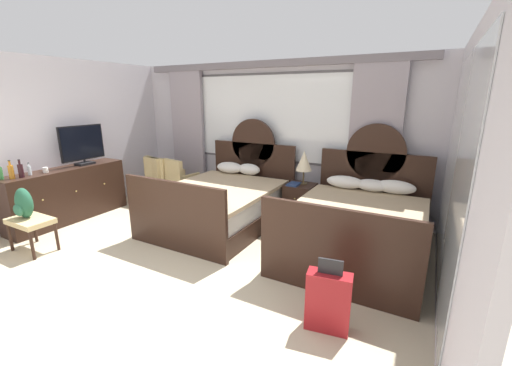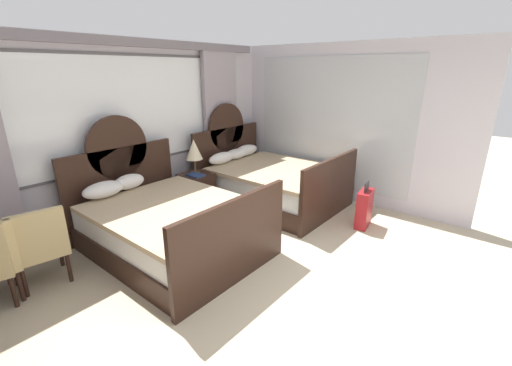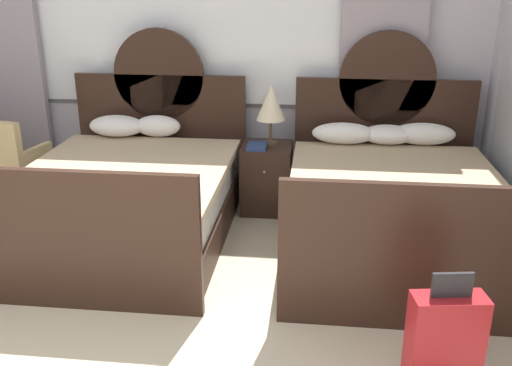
# 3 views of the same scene
# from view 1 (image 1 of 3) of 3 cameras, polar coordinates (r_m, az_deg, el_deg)

# --- Properties ---
(ground_plane) EXTENTS (24.00, 24.00, 0.00)m
(ground_plane) POSITION_cam_1_polar(r_m,az_deg,el_deg) (3.84, -23.84, -19.00)
(ground_plane) COLOR #BCAD8E
(wall_back_window) EXTENTS (5.83, 0.22, 2.70)m
(wall_back_window) POSITION_cam_1_polar(r_m,az_deg,el_deg) (6.10, 2.47, 9.00)
(wall_back_window) COLOR silver
(wall_back_window) RESTS_ON ground_plane
(wall_left) EXTENTS (0.07, 4.22, 2.70)m
(wall_left) POSITION_cam_1_polar(r_m,az_deg,el_deg) (6.57, -30.76, 6.68)
(wall_left) COLOR silver
(wall_left) RESTS_ON ground_plane
(wall_right_mirror) EXTENTS (0.08, 4.22, 2.70)m
(wall_right_mirror) POSITION_cam_1_polar(r_m,az_deg,el_deg) (3.46, 32.43, 0.65)
(wall_right_mirror) COLOR silver
(wall_right_mirror) RESTS_ON ground_plane
(bed_near_window) EXTENTS (1.70, 2.26, 1.67)m
(bed_near_window) POSITION_cam_1_polar(r_m,az_deg,el_deg) (5.40, -6.00, -3.38)
(bed_near_window) COLOR black
(bed_near_window) RESTS_ON ground_plane
(bed_near_mirror) EXTENTS (1.70, 2.26, 1.67)m
(bed_near_mirror) POSITION_cam_1_polar(r_m,az_deg,el_deg) (4.60, 17.44, -7.30)
(bed_near_mirror) COLOR black
(bed_near_mirror) RESTS_ON ground_plane
(nightstand_between_beds) EXTENTS (0.47, 0.49, 0.65)m
(nightstand_between_beds) POSITION_cam_1_polar(r_m,az_deg,el_deg) (5.53, 7.74, -3.48)
(nightstand_between_beds) COLOR black
(nightstand_between_beds) RESTS_ON ground_plane
(table_lamp_on_nightstand) EXTENTS (0.27, 0.27, 0.56)m
(table_lamp_on_nightstand) POSITION_cam_1_polar(r_m,az_deg,el_deg) (5.38, 8.49, 3.81)
(table_lamp_on_nightstand) COLOR brown
(table_lamp_on_nightstand) RESTS_ON nightstand_between_beds
(book_on_nightstand) EXTENTS (0.18, 0.26, 0.03)m
(book_on_nightstand) POSITION_cam_1_polar(r_m,az_deg,el_deg) (5.38, 6.70, -0.21)
(book_on_nightstand) COLOR navy
(book_on_nightstand) RESTS_ON nightstand_between_beds
(dresser_minibar) EXTENTS (0.51, 1.95, 0.91)m
(dresser_minibar) POSITION_cam_1_polar(r_m,az_deg,el_deg) (6.38, -30.32, -1.74)
(dresser_minibar) COLOR black
(dresser_minibar) RESTS_ON ground_plane
(tv_flatscreen) EXTENTS (0.20, 0.79, 0.69)m
(tv_flatscreen) POSITION_cam_1_polar(r_m,az_deg,el_deg) (6.39, -28.35, 5.94)
(tv_flatscreen) COLOR black
(tv_flatscreen) RESTS_ON dresser_minibar
(bottle_soda_green) EXTENTS (0.06, 0.06, 0.25)m
(bottle_soda_green) POSITION_cam_1_polar(r_m,az_deg,el_deg) (5.94, -38.50, 1.43)
(bottle_soda_green) COLOR #337A3D
(bottle_soda_green) RESTS_ON dresser_minibar
(bottle_liquor_amber) EXTENTS (0.07, 0.07, 0.28)m
(bottle_liquor_amber) POSITION_cam_1_polar(r_m,az_deg,el_deg) (5.89, -37.27, 1.63)
(bottle_liquor_amber) COLOR #B7701E
(bottle_liquor_amber) RESTS_ON dresser_minibar
(bottle_wine_dark) EXTENTS (0.07, 0.07, 0.27)m
(bottle_wine_dark) POSITION_cam_1_polar(r_m,az_deg,el_deg) (5.90, -36.17, 1.82)
(bottle_wine_dark) COLOR black
(bottle_wine_dark) RESTS_ON dresser_minibar
(bottle_water_clear) EXTENTS (0.05, 0.05, 0.19)m
(bottle_water_clear) POSITION_cam_1_polar(r_m,az_deg,el_deg) (6.01, -35.15, 1.87)
(bottle_water_clear) COLOR silver
(bottle_water_clear) RESTS_ON dresser_minibar
(cup_on_dresser) EXTENTS (0.11, 0.08, 0.08)m
(cup_on_dresser) POSITION_cam_1_polar(r_m,az_deg,el_deg) (6.07, -33.19, 1.94)
(cup_on_dresser) COLOR white
(cup_on_dresser) RESTS_ON dresser_minibar
(armchair_by_window_left) EXTENTS (0.61, 0.61, 0.91)m
(armchair_by_window_left) POSITION_cam_1_polar(r_m,az_deg,el_deg) (6.51, -13.36, 0.72)
(armchair_by_window_left) COLOR tan
(armchair_by_window_left) RESTS_ON ground_plane
(armchair_by_window_centre) EXTENTS (0.66, 0.66, 0.91)m
(armchair_by_window_centre) POSITION_cam_1_polar(r_m,az_deg,el_deg) (6.86, -16.55, 1.22)
(armchair_by_window_centre) COLOR tan
(armchair_by_window_centre) RESTS_ON ground_plane
(armchair_by_window_right) EXTENTS (0.52, 0.52, 0.91)m
(armchair_by_window_right) POSITION_cam_1_polar(r_m,az_deg,el_deg) (6.84, -16.44, 1.19)
(armchair_by_window_right) COLOR tan
(armchair_by_window_right) RESTS_ON ground_plane
(luggage_bench) EXTENTS (0.60, 0.38, 0.47)m
(luggage_bench) POSITION_cam_1_polar(r_m,az_deg,el_deg) (5.38, -34.99, -5.84)
(luggage_bench) COLOR tan
(luggage_bench) RESTS_ON ground_plane
(backpack_on_bench) EXTENTS (0.29, 0.22, 0.42)m
(backpack_on_bench) POSITION_cam_1_polar(r_m,az_deg,el_deg) (5.36, -35.86, -3.00)
(backpack_on_bench) COLOR #23563D
(backpack_on_bench) RESTS_ON luggage_bench
(suitcase_on_floor) EXTENTS (0.42, 0.23, 0.70)m
(suitcase_on_floor) POSITION_cam_1_polar(r_m,az_deg,el_deg) (3.16, 12.64, -19.72)
(suitcase_on_floor) COLOR maroon
(suitcase_on_floor) RESTS_ON ground_plane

